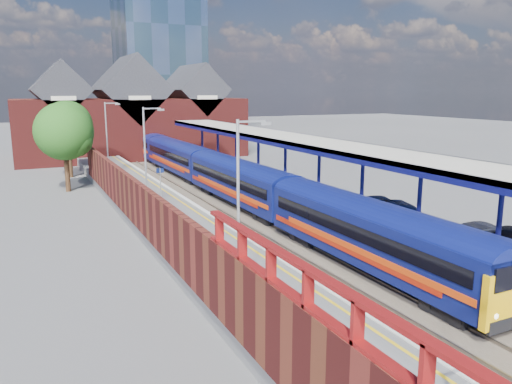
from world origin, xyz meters
TOP-DOWN VIEW (x-y plane):
  - ground at (0.00, 30.00)m, footprint 240.00×240.00m
  - ballast_bed at (0.00, 20.00)m, footprint 6.00×76.00m
  - rails at (0.00, 20.00)m, footprint 4.51×76.00m
  - left_platform at (-5.50, 20.00)m, footprint 5.00×76.00m
  - right_platform at (6.00, 20.00)m, footprint 6.00×76.00m
  - coping_left at (-3.15, 20.00)m, footprint 0.30×76.00m
  - coping_right at (3.15, 20.00)m, footprint 0.30×76.00m
  - yellow_line at (-3.75, 20.00)m, footprint 0.14×76.00m
  - train at (1.49, 32.19)m, footprint 2.94×65.92m
  - canopy at (5.48, 21.95)m, footprint 4.50×52.00m
  - lamp_post_b at (-6.36, 6.00)m, footprint 1.48×0.18m
  - lamp_post_c at (-6.36, 22.00)m, footprint 1.48×0.18m
  - lamp_post_d at (-6.36, 38.00)m, footprint 1.48×0.18m
  - platform_sign at (-5.00, 24.00)m, footprint 0.55×0.08m
  - brick_wall at (-8.10, 13.54)m, footprint 0.35×50.00m
  - station_building at (0.00, 58.00)m, footprint 30.00×12.12m
  - glass_tower at (10.00, 80.00)m, footprint 14.20×14.20m
  - tree_near at (-10.35, 35.91)m, footprint 5.20×5.20m
  - tree_far at (-9.35, 43.91)m, footprint 5.20×5.20m
  - parked_car_silver at (7.07, 5.05)m, footprint 4.56×2.69m
  - parked_car_blue at (7.23, 13.55)m, footprint 4.87×3.69m

SIDE VIEW (x-z plane):
  - ground at x=0.00m, z-range 0.00..0.00m
  - ballast_bed at x=0.00m, z-range 0.00..0.06m
  - rails at x=0.00m, z-range 0.05..0.19m
  - left_platform at x=-5.50m, z-range 0.00..1.00m
  - right_platform at x=6.00m, z-range 0.00..1.00m
  - yellow_line at x=-3.75m, z-range 1.00..1.01m
  - coping_left at x=-3.15m, z-range 1.00..1.05m
  - coping_right at x=3.15m, z-range 1.00..1.05m
  - parked_car_blue at x=7.23m, z-range 1.00..2.23m
  - parked_car_silver at x=7.07m, z-range 1.00..2.42m
  - train at x=1.49m, z-range 0.40..3.85m
  - brick_wall at x=-8.10m, z-range 0.52..4.38m
  - platform_sign at x=-5.00m, z-range 1.44..3.94m
  - lamp_post_b at x=-6.36m, z-range 1.49..8.49m
  - lamp_post_c at x=-6.36m, z-range 1.49..8.49m
  - lamp_post_d at x=-6.36m, z-range 1.49..8.49m
  - canopy at x=5.48m, z-range 3.01..7.49m
  - tree_near at x=-10.35m, z-range 1.30..9.40m
  - tree_far at x=-9.35m, z-range 1.30..9.40m
  - station_building at x=0.00m, z-range -1.44..12.34m
  - glass_tower at x=10.00m, z-range 0.05..40.35m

